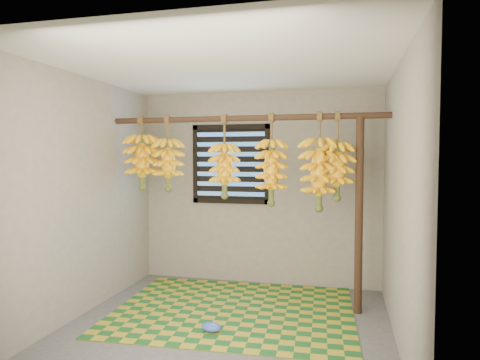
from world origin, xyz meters
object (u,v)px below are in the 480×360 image
(banana_bunch_c, at_px, (225,170))
(banana_bunch_f, at_px, (337,171))
(support_post, at_px, (359,215))
(banana_bunch_b, at_px, (168,165))
(plastic_bag, at_px, (211,327))
(banana_bunch_d, at_px, (271,172))
(woven_mat, at_px, (234,310))
(banana_bunch_a, at_px, (142,162))
(banana_bunch_e, at_px, (319,174))

(banana_bunch_c, height_order, banana_bunch_f, same)
(banana_bunch_f, bearing_deg, support_post, 0.00)
(banana_bunch_b, bearing_deg, support_post, 0.00)
(plastic_bag, distance_m, banana_bunch_d, 1.66)
(banana_bunch_d, bearing_deg, woven_mat, -145.41)
(woven_mat, bearing_deg, banana_bunch_f, 13.13)
(support_post, distance_m, banana_bunch_a, 2.44)
(banana_bunch_b, bearing_deg, banana_bunch_a, 180.00)
(woven_mat, xyz_separation_m, banana_bunch_c, (-0.17, 0.24, 1.44))
(banana_bunch_b, relative_size, banana_bunch_f, 0.93)
(woven_mat, relative_size, banana_bunch_d, 2.50)
(plastic_bag, xyz_separation_m, banana_bunch_b, (-0.76, 0.83, 1.45))
(plastic_bag, relative_size, banana_bunch_a, 0.24)
(banana_bunch_b, bearing_deg, woven_mat, -16.19)
(support_post, xyz_separation_m, banana_bunch_f, (-0.22, 0.00, 0.45))
(plastic_bag, xyz_separation_m, banana_bunch_e, (0.90, 0.83, 1.36))
(support_post, xyz_separation_m, banana_bunch_d, (-0.90, 0.00, 0.43))
(banana_bunch_b, height_order, banana_bunch_f, same)
(banana_bunch_a, height_order, banana_bunch_f, same)
(banana_bunch_a, xyz_separation_m, banana_bunch_e, (1.99, 0.00, -0.12))
(banana_bunch_a, distance_m, banana_bunch_e, 1.99)
(support_post, height_order, banana_bunch_a, banana_bunch_a)
(banana_bunch_e, distance_m, banana_bunch_f, 0.18)
(banana_bunch_d, bearing_deg, banana_bunch_e, 0.00)
(woven_mat, relative_size, plastic_bag, 12.44)
(woven_mat, xyz_separation_m, banana_bunch_d, (0.35, 0.24, 1.42))
(banana_bunch_d, bearing_deg, plastic_bag, -115.85)
(support_post, bearing_deg, banana_bunch_e, 180.00)
(plastic_bag, bearing_deg, banana_bunch_f, 37.63)
(plastic_bag, distance_m, banana_bunch_b, 1.84)
(plastic_bag, xyz_separation_m, banana_bunch_d, (0.40, 0.83, 1.38))
(banana_bunch_a, relative_size, banana_bunch_d, 0.85)
(support_post, relative_size, banana_bunch_d, 2.06)
(banana_bunch_a, relative_size, banana_bunch_b, 0.98)
(banana_bunch_e, bearing_deg, banana_bunch_b, 180.00)
(banana_bunch_c, bearing_deg, banana_bunch_b, 180.00)
(banana_bunch_b, xyz_separation_m, banana_bunch_c, (0.65, 0.00, -0.06))
(support_post, bearing_deg, banana_bunch_c, 180.00)
(banana_bunch_f, bearing_deg, banana_bunch_e, 180.00)
(support_post, relative_size, banana_bunch_f, 2.23)
(banana_bunch_b, relative_size, banana_bunch_c, 0.93)
(banana_bunch_b, relative_size, banana_bunch_e, 0.83)
(banana_bunch_c, height_order, banana_bunch_e, same)
(woven_mat, distance_m, banana_bunch_b, 1.73)
(plastic_bag, relative_size, banana_bunch_c, 0.22)
(banana_bunch_a, bearing_deg, banana_bunch_f, 0.00)
(plastic_bag, bearing_deg, banana_bunch_e, 42.76)
(plastic_bag, height_order, banana_bunch_d, banana_bunch_d)
(banana_bunch_c, xyz_separation_m, banana_bunch_e, (1.01, 0.00, -0.03))
(plastic_bag, bearing_deg, woven_mat, 84.49)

